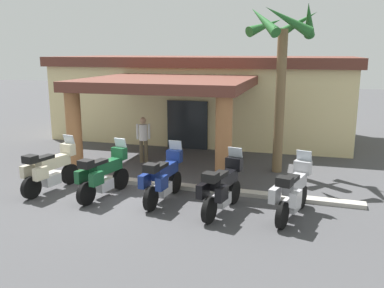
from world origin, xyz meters
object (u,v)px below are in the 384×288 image
(motorcycle_cream, at_px, (50,169))
(palm_tree_near_portico, at_px, (283,51))
(motorcycle_green, at_px, (103,174))
(motorcycle_blue, at_px, (163,178))
(motorcycle_black, at_px, (222,188))
(motorcycle_silver, at_px, (293,192))
(motel_building, at_px, (203,96))
(pedestrian, at_px, (143,136))

(motorcycle_cream, relative_size, palm_tree_near_portico, 0.38)
(motorcycle_cream, distance_m, motorcycle_green, 1.79)
(motorcycle_blue, height_order, motorcycle_black, same)
(motorcycle_blue, distance_m, motorcycle_silver, 3.58)
(motorcycle_cream, distance_m, palm_tree_near_portico, 8.38)
(motel_building, height_order, motorcycle_black, motel_building)
(motorcycle_green, bearing_deg, motorcycle_blue, -73.91)
(motorcycle_blue, bearing_deg, motorcycle_silver, -87.33)
(motorcycle_blue, bearing_deg, motorcycle_black, -95.69)
(motorcycle_green, bearing_deg, motel_building, 8.36)
(motel_building, distance_m, motorcycle_black, 10.08)
(motorcycle_black, xyz_separation_m, motorcycle_silver, (1.79, 0.21, 0.00))
(motorcycle_cream, height_order, pedestrian, pedestrian)
(motorcycle_cream, distance_m, motorcycle_silver, 7.16)
(motorcycle_black, bearing_deg, palm_tree_near_portico, -1.89)
(motorcycle_cream, bearing_deg, motorcycle_blue, -76.15)
(motel_building, xyz_separation_m, pedestrian, (-0.74, -5.38, -1.00))
(motel_building, relative_size, motorcycle_black, 6.53)
(pedestrian, bearing_deg, motel_building, -28.99)
(motorcycle_silver, distance_m, pedestrian, 7.01)
(motel_building, distance_m, pedestrian, 5.52)
(motorcycle_black, bearing_deg, motorcycle_silver, -72.72)
(pedestrian, bearing_deg, motorcycle_blue, -169.50)
(motorcycle_green, xyz_separation_m, motorcycle_blue, (1.79, 0.20, 0.00))
(motorcycle_green, relative_size, motorcycle_black, 1.00)
(motorcycle_blue, relative_size, pedestrian, 1.27)
(motel_building, xyz_separation_m, palm_tree_near_portico, (4.29, -5.08, 2.17))
(motorcycle_cream, distance_m, motorcycle_black, 5.37)
(motorcycle_black, height_order, pedestrian, pedestrian)
(motorcycle_black, xyz_separation_m, pedestrian, (-4.08, 4.03, 0.32))
(motel_building, xyz_separation_m, motorcycle_silver, (5.13, -9.20, -1.32))
(motorcycle_cream, xyz_separation_m, motorcycle_blue, (3.58, 0.24, 0.00))
(pedestrian, bearing_deg, motorcycle_silver, -144.21)
(motorcycle_black, bearing_deg, motorcycle_blue, 90.48)
(motel_building, relative_size, motorcycle_cream, 6.53)
(motorcycle_silver, relative_size, pedestrian, 1.25)
(motorcycle_silver, relative_size, palm_tree_near_portico, 0.38)
(motorcycle_cream, xyz_separation_m, motorcycle_black, (5.37, -0.07, 0.00))
(motorcycle_blue, distance_m, pedestrian, 4.38)
(motorcycle_green, relative_size, palm_tree_near_portico, 0.38)
(motorcycle_cream, height_order, palm_tree_near_portico, palm_tree_near_portico)
(motorcycle_green, height_order, motorcycle_black, same)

